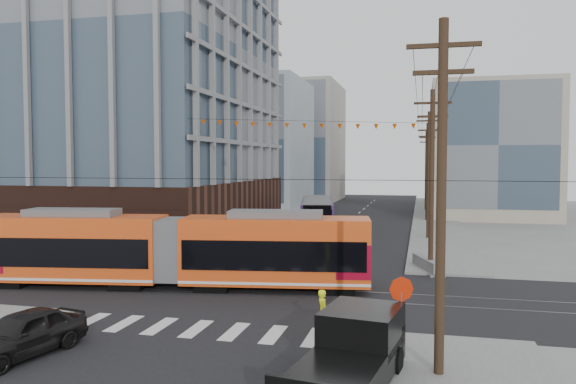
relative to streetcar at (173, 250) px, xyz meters
name	(u,v)px	position (x,y,z in m)	size (l,w,h in m)	color
ground	(239,311)	(4.92, -3.70, -2.00)	(160.00, 160.00, 0.00)	slate
office_building	(91,80)	(-17.08, 19.30, 12.30)	(30.00, 25.00, 28.60)	#381E16
bg_bldg_nw_near	(241,145)	(-12.08, 48.30, 7.00)	(18.00, 16.00, 18.00)	#8C99A5
bg_bldg_ne_near	(491,151)	(20.92, 44.30, 6.00)	(14.00, 14.00, 16.00)	gray
bg_bldg_nw_far	(293,143)	(-9.08, 68.30, 8.00)	(16.00, 18.00, 20.00)	gray
bg_bldg_ne_far	(489,160)	(22.92, 64.30, 5.00)	(16.00, 16.00, 14.00)	#8C99A5
utility_pole_near	(441,201)	(13.42, -9.70, 3.50)	(0.30, 0.30, 11.00)	black
utility_pole_far	(426,170)	(13.42, 52.30, 3.50)	(0.30, 0.30, 11.00)	black
streetcar	(173,250)	(0.00, 0.00, 0.00)	(20.76, 2.92, 4.00)	#D84915
city_bus	(317,217)	(3.82, 21.45, -0.25)	(2.68, 12.36, 3.50)	#341B4B
pickup_truck	(346,359)	(10.79, -11.70, -0.94)	(2.23, 6.24, 2.12)	black
black_sedan	(22,334)	(-0.47, -11.05, -1.20)	(1.88, 4.67, 1.59)	black
parked_car_silver	(220,244)	(-1.17, 10.26, -1.19)	(1.71, 4.91, 1.62)	#ADADAD
parked_car_white	(249,236)	(-0.70, 15.80, -1.29)	(2.00, 4.91, 1.42)	silver
parked_car_grey	(275,228)	(-0.15, 21.84, -1.39)	(2.03, 4.41, 1.23)	#424448
pedestrian	(323,312)	(9.17, -6.22, -1.12)	(0.64, 0.42, 1.76)	#F6FF16
stop_sign	(401,324)	(12.23, -8.78, -0.63)	(0.83, 0.83, 2.74)	red
jersey_barrier	(427,265)	(13.22, 7.73, -1.60)	(0.90, 3.98, 0.80)	gray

